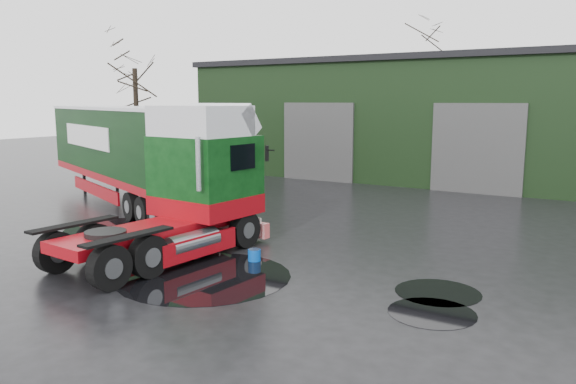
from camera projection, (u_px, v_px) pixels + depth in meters
The scene contains 11 objects.
ground at pixel (263, 262), 14.40m from camera, with size 100.00×100.00×0.00m, color black.
warehouse at pixel (505, 119), 29.68m from camera, with size 32.40×12.40×6.30m.
hero_tractor at pixel (155, 183), 14.40m from camera, with size 2.75×6.47×4.02m, color #0A3810, non-canonical shape.
trailer_left at pixel (128, 156), 22.18m from camera, with size 2.57×12.59×3.91m, color silver, non-canonical shape.
wash_bucket at pixel (254, 255), 14.51m from camera, with size 0.33×0.33×0.31m, color #0848B6.
tree_left at pixel (136, 98), 32.59m from camera, with size 4.40×4.40×8.50m, color black, non-canonical shape.
tree_back_a at pixel (421, 92), 41.96m from camera, with size 4.40×4.40×9.50m, color black, non-canonical shape.
puddle_0 at pixel (204, 276), 13.26m from camera, with size 4.11×4.11×0.01m, color black.
puddle_1 at pixel (438, 292), 12.15m from camera, with size 1.84×1.84×0.01m, color black.
puddle_2 at pixel (120, 229), 18.13m from camera, with size 3.56×3.56×0.01m, color black.
puddle_3 at pixel (432, 313), 10.98m from camera, with size 1.72×1.72×0.01m, color black.
Camera 1 is at (7.84, -11.52, 4.11)m, focal length 35.00 mm.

